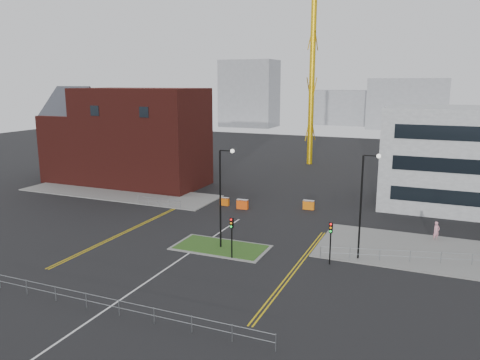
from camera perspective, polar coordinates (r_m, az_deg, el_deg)
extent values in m
plane|color=black|center=(37.60, -10.51, -11.60)|extent=(200.00, 200.00, 0.00)
cube|color=slate|center=(65.80, -14.59, -1.51)|extent=(28.00, 8.00, 0.12)
cube|color=slate|center=(45.17, 25.16, -8.42)|extent=(24.00, 10.00, 0.12)
cube|color=slate|center=(43.14, -2.37, -8.22)|extent=(8.60, 4.60, 0.08)
cube|color=#274E1A|center=(43.13, -2.37, -8.20)|extent=(8.00, 4.00, 0.12)
cube|color=#4F1813|center=(69.40, -11.89, 5.12)|extent=(18.00, 10.00, 14.00)
cube|color=black|center=(67.51, -17.30, 8.07)|extent=(1.40, 0.10, 1.40)
cube|color=black|center=(62.67, -11.63, 8.11)|extent=(1.40, 0.10, 1.40)
cube|color=#4F1813|center=(77.08, -19.20, 3.86)|extent=(6.00, 10.00, 10.00)
cube|color=#2D3038|center=(76.60, -19.46, 7.57)|extent=(6.40, 8.49, 8.49)
cylinder|color=#E7B10D|center=(86.31, 8.78, 12.72)|extent=(1.00, 1.00, 32.70)
cylinder|color=black|center=(41.82, -2.42, -2.47)|extent=(0.16, 0.16, 9.00)
cylinder|color=black|center=(40.69, -1.71, 3.60)|extent=(1.20, 0.10, 0.10)
sphere|color=silver|center=(40.44, -0.93, 3.55)|extent=(0.36, 0.36, 0.36)
cylinder|color=black|center=(40.32, 14.49, -3.39)|extent=(0.16, 0.16, 9.00)
cylinder|color=black|center=(39.33, 15.69, 2.87)|extent=(1.20, 0.10, 0.10)
sphere|color=silver|center=(39.26, 16.56, 2.81)|extent=(0.36, 0.36, 0.36)
cylinder|color=black|center=(40.15, -1.01, -7.55)|extent=(0.12, 0.12, 3.00)
cube|color=black|center=(39.62, -1.01, -5.23)|extent=(0.28, 0.22, 0.90)
sphere|color=red|center=(39.42, -1.09, -4.87)|extent=(0.18, 0.18, 0.18)
sphere|color=orange|center=(39.50, -1.09, -5.29)|extent=(0.18, 0.18, 0.18)
sphere|color=#0CCC33|center=(39.59, -1.09, -5.70)|extent=(0.18, 0.18, 0.18)
cylinder|color=black|center=(39.65, 10.94, -8.03)|extent=(0.12, 0.12, 3.00)
cube|color=black|center=(39.11, 11.03, -5.69)|extent=(0.28, 0.22, 0.90)
sphere|color=red|center=(38.90, 11.01, -5.32)|extent=(0.18, 0.18, 0.18)
sphere|color=orange|center=(38.99, 10.99, -5.74)|extent=(0.18, 0.18, 0.18)
sphere|color=#0CCC33|center=(39.08, 10.98, -6.16)|extent=(0.18, 0.18, 0.18)
cylinder|color=gray|center=(32.81, -16.49, -13.52)|extent=(24.00, 0.04, 0.04)
cylinder|color=gray|center=(33.03, -16.44, -14.30)|extent=(24.00, 0.04, 0.04)
cylinder|color=gray|center=(27.74, 4.37, -19.19)|extent=(0.05, 0.05, 1.10)
cylinder|color=gray|center=(57.32, -9.90, -2.25)|extent=(6.00, 0.04, 0.04)
cylinder|color=gray|center=(57.44, -9.88, -2.73)|extent=(6.00, 0.04, 0.04)
cylinder|color=gray|center=(59.08, -12.33, -2.42)|extent=(0.05, 0.05, 1.10)
cylinder|color=gray|center=(55.91, -7.29, -3.05)|extent=(0.05, 0.05, 1.10)
cylinder|color=gray|center=(42.42, 23.34, -8.13)|extent=(19.01, 5.04, 0.04)
cylinder|color=gray|center=(42.59, 23.29, -8.76)|extent=(19.01, 5.04, 0.04)
cylinder|color=gray|center=(41.09, 9.80, -8.68)|extent=(0.05, 0.05, 1.10)
cube|color=silver|center=(39.14, -8.88, -10.57)|extent=(0.15, 30.00, 0.01)
cube|color=gold|center=(50.16, -12.87, -5.66)|extent=(0.12, 24.00, 0.01)
cube|color=gold|center=(49.99, -12.59, -5.70)|extent=(0.12, 24.00, 0.01)
cube|color=gold|center=(38.92, 6.56, -10.63)|extent=(0.12, 20.00, 0.01)
cube|color=gold|center=(38.85, 6.99, -10.69)|extent=(0.12, 20.00, 0.01)
cube|color=gray|center=(160.07, 1.15, 10.48)|extent=(18.00, 12.00, 22.00)
cube|color=gray|center=(159.03, 19.75, 8.71)|extent=(24.00, 12.00, 16.00)
cube|color=gray|center=(171.04, 13.83, 8.56)|extent=(30.00, 12.00, 12.00)
imported|color=pink|center=(48.42, 22.82, -5.78)|extent=(0.81, 0.80, 1.89)
cube|color=#FF540E|center=(55.74, 0.30, -2.98)|extent=(1.39, 0.50, 1.15)
cube|color=silver|center=(55.61, 0.30, -2.46)|extent=(1.39, 0.50, 0.14)
cube|color=#DF600C|center=(57.38, -1.92, -2.62)|extent=(1.22, 0.47, 1.00)
cube|color=silver|center=(57.27, -1.92, -2.19)|extent=(1.22, 0.47, 0.12)
cube|color=orange|center=(56.13, 8.36, -3.02)|extent=(1.34, 0.49, 1.11)
cube|color=silver|center=(56.00, 8.38, -2.53)|extent=(1.34, 0.49, 0.13)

